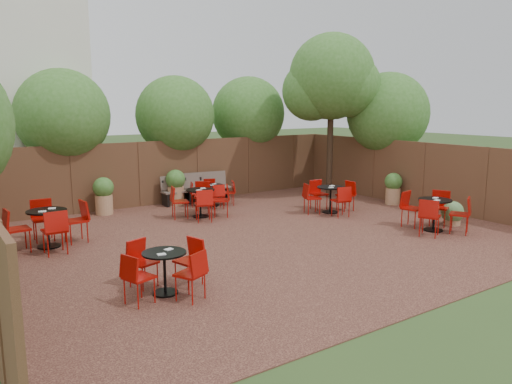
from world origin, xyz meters
TOP-DOWN VIEW (x-y plane):
  - ground at (0.00, 0.00)m, footprint 80.00×80.00m
  - courtyard_paving at (0.00, 0.00)m, footprint 12.00×10.00m
  - fence_back at (0.00, 5.00)m, footprint 12.00×0.08m
  - fence_right at (6.00, 0.00)m, footprint 0.08×10.00m
  - overhang_foliage at (-0.98, 3.27)m, footprint 15.83×10.54m
  - courtyard_tree at (4.82, 2.87)m, footprint 2.90×2.82m
  - park_bench_left at (1.07, 4.63)m, footprint 1.56×0.69m
  - park_bench_right at (0.27, 4.62)m, footprint 1.47×0.48m
  - bistro_tables at (-0.10, 0.80)m, footprint 9.94×7.33m
  - planters at (-1.21, 3.88)m, footprint 11.89×4.46m
  - low_shrubs at (4.70, -3.50)m, footprint 2.10×3.33m

SIDE VIEW (x-z plane):
  - ground at x=0.00m, z-range 0.00..0.00m
  - courtyard_paving at x=0.00m, z-range 0.00..0.02m
  - low_shrubs at x=4.70m, z-range -0.01..0.66m
  - bistro_tables at x=-0.10m, z-range -0.01..0.95m
  - park_bench_right at x=0.27m, z-range 0.03..0.94m
  - park_bench_left at x=1.07m, z-range 0.03..0.96m
  - planters at x=-1.21m, z-range 0.03..1.19m
  - fence_back at x=0.00m, z-range 0.00..2.00m
  - fence_right at x=6.00m, z-range 0.00..2.00m
  - overhang_foliage at x=-0.98m, z-range 1.41..4.14m
  - courtyard_tree at x=4.82m, z-range 1.15..6.54m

